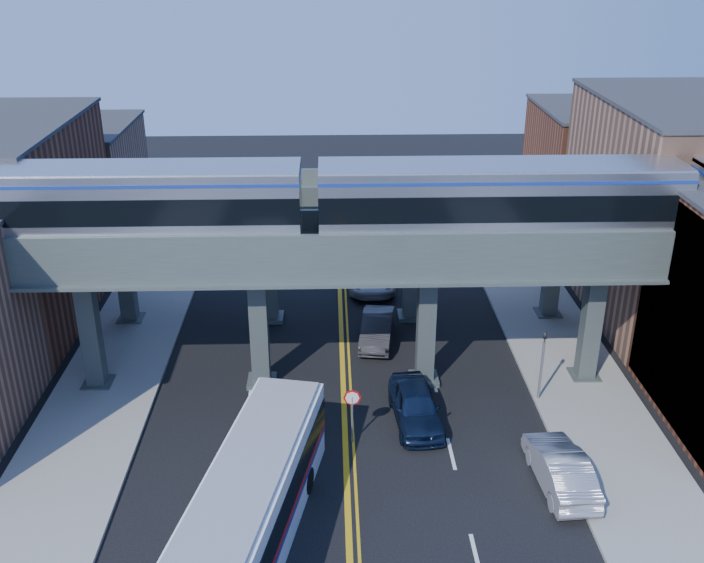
% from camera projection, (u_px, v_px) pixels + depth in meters
% --- Properties ---
extents(ground, '(120.00, 120.00, 0.00)m').
position_uv_depth(ground, '(347.00, 486.00, 31.42)').
color(ground, black).
rests_on(ground, ground).
extents(sidewalk_west, '(5.00, 70.00, 0.16)m').
position_uv_depth(sidewalk_west, '(119.00, 364.00, 40.21)').
color(sidewalk_west, gray).
rests_on(sidewalk_west, ground).
extents(sidewalk_east, '(5.00, 70.00, 0.16)m').
position_uv_depth(sidewalk_east, '(563.00, 357.00, 40.83)').
color(sidewalk_east, gray).
rests_on(sidewalk_east, ground).
extents(building_west_b, '(8.00, 14.00, 11.00)m').
position_uv_depth(building_west_b, '(6.00, 226.00, 43.29)').
color(building_west_b, brown).
rests_on(building_west_b, ground).
extents(building_west_c, '(8.00, 10.00, 8.00)m').
position_uv_depth(building_west_c, '(78.00, 183.00, 55.77)').
color(building_west_c, '#9D6C51').
rests_on(building_west_c, ground).
extents(building_east_b, '(8.00, 14.00, 12.00)m').
position_uv_depth(building_east_b, '(668.00, 211.00, 44.09)').
color(building_east_b, '#9D6C51').
rests_on(building_east_b, ground).
extents(building_east_c, '(8.00, 10.00, 9.00)m').
position_uv_depth(building_east_c, '(593.00, 172.00, 56.58)').
color(building_east_c, brown).
rests_on(building_east_c, ground).
extents(mural_panel, '(0.10, 9.50, 9.50)m').
position_uv_depth(mural_panel, '(684.00, 330.00, 33.54)').
color(mural_panel, teal).
rests_on(mural_panel, ground).
extents(elevated_viaduct_near, '(52.00, 3.60, 7.40)m').
position_uv_depth(elevated_viaduct_near, '(342.00, 261.00, 36.09)').
color(elevated_viaduct_near, '#3A4341').
rests_on(elevated_viaduct_near, ground).
extents(elevated_viaduct_far, '(52.00, 3.60, 7.40)m').
position_uv_depth(elevated_viaduct_far, '(340.00, 212.00, 42.49)').
color(elevated_viaduct_far, '#3A4341').
rests_on(elevated_viaduct_far, ground).
extents(transit_train, '(50.31, 3.16, 3.68)m').
position_uv_depth(transit_train, '(500.00, 199.00, 35.10)').
color(transit_train, black).
rests_on(transit_train, elevated_viaduct_near).
extents(stop_sign, '(0.76, 0.09, 2.63)m').
position_uv_depth(stop_sign, '(352.00, 407.00, 33.45)').
color(stop_sign, slate).
rests_on(stop_sign, ground).
extents(traffic_signal, '(0.15, 0.18, 4.10)m').
position_uv_depth(traffic_signal, '(542.00, 359.00, 36.21)').
color(traffic_signal, slate).
rests_on(traffic_signal, ground).
extents(transit_bus, '(5.39, 13.14, 3.30)m').
position_uv_depth(transit_bus, '(248.00, 514.00, 27.39)').
color(transit_bus, white).
rests_on(transit_bus, ground).
extents(car_lane_a, '(2.41, 5.13, 1.70)m').
position_uv_depth(car_lane_a, '(416.00, 406.00, 35.23)').
color(car_lane_a, '#0D1832').
rests_on(car_lane_a, ground).
extents(car_lane_b, '(2.21, 4.78, 1.52)m').
position_uv_depth(car_lane_b, '(377.00, 329.00, 42.27)').
color(car_lane_b, '#343336').
rests_on(car_lane_b, ground).
extents(car_lane_c, '(2.92, 6.22, 1.72)m').
position_uv_depth(car_lane_c, '(371.00, 271.00, 49.19)').
color(car_lane_c, silver).
rests_on(car_lane_c, ground).
extents(car_lane_d, '(3.24, 6.55, 1.83)m').
position_uv_depth(car_lane_d, '(365.00, 246.00, 53.05)').
color(car_lane_d, '#A2A1A6').
rests_on(car_lane_d, ground).
extents(car_parked_curb, '(2.04, 5.07, 1.64)m').
position_uv_depth(car_parked_curb, '(560.00, 468.00, 31.16)').
color(car_parked_curb, '#9C9BA0').
rests_on(car_parked_curb, ground).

